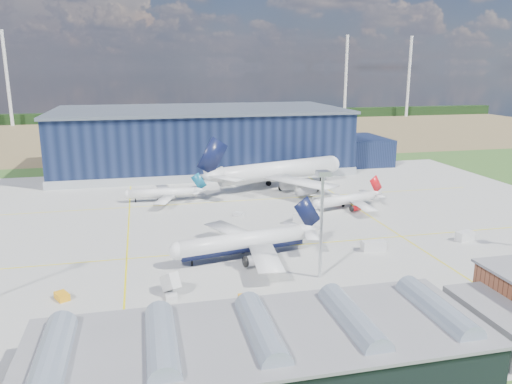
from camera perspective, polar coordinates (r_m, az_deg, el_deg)
name	(u,v)px	position (r m, az deg, el deg)	size (l,w,h in m)	color
ground	(244,236)	(132.12, -1.33, -5.01)	(600.00, 600.00, 0.00)	#2D5921
apron	(237,224)	(141.42, -2.15, -3.71)	(220.00, 160.00, 0.08)	#9F9F9A
farmland	(179,133)	(345.94, -8.82, 6.72)	(600.00, 220.00, 0.01)	olive
treeline	(171,116)	(424.87, -9.69, 8.56)	(600.00, 8.00, 8.00)	black
hangar	(207,141)	(221.17, -5.66, 5.78)	(145.00, 62.00, 26.10)	black
glass_concourse	(285,346)	(76.09, 3.32, -17.20)	(78.00, 23.00, 8.60)	black
light_mast_center	(322,207)	(102.60, 7.54, -1.74)	(2.60, 2.60, 23.00)	silver
airliner_navy	(242,232)	(114.99, -1.58, -4.62)	(38.85, 38.00, 12.67)	white
airliner_red	(346,195)	(158.10, 10.20, -0.29)	(28.16, 27.55, 9.18)	white
airliner_widebody	(279,161)	(182.32, 2.69, 3.56)	(61.32, 59.98, 19.99)	white
airliner_regional	(162,188)	(166.94, -10.70, 0.42)	(27.72, 27.12, 9.04)	white
gse_tug_a	(62,296)	(104.04, -21.29, -11.05)	(2.01, 3.29, 1.37)	#F6A115
gse_tug_b	(244,299)	(96.50, -1.35, -12.11)	(1.83, 2.74, 1.19)	#F6A115
gse_van_a	(374,246)	(124.64, 13.29, -5.99)	(2.48, 5.68, 2.48)	silver
gse_cart_a	(316,213)	(151.22, 6.87, -2.40)	(1.79, 2.69, 1.16)	silver
gse_van_b	(302,218)	(144.17, 5.33, -2.94)	(2.31, 5.04, 2.31)	silver
gse_tug_c	(350,201)	(166.49, 10.69, -0.98)	(1.94, 3.11, 1.36)	#F6A115
gse_cart_b	(239,214)	(148.82, -1.93, -2.56)	(1.94, 2.91, 1.26)	silver
gse_van_c	(465,236)	(139.11, 22.77, -4.64)	(2.36, 4.91, 2.36)	silver
airstair	(171,286)	(100.54, -9.74, -10.58)	(1.97, 4.92, 3.15)	silver
car_a	(471,296)	(105.91, 23.34, -10.83)	(1.50, 3.73, 1.27)	#99999E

